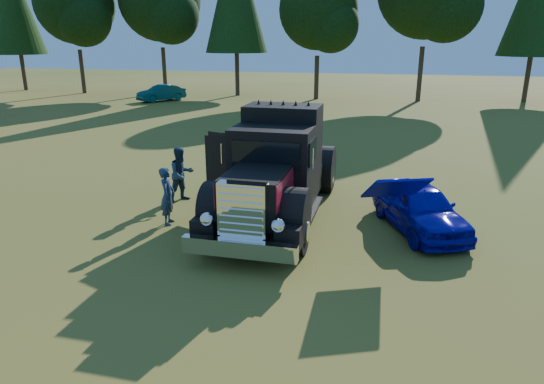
{
  "coord_description": "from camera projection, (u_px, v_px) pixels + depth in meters",
  "views": [
    {
      "loc": [
        1.97,
        -10.12,
        4.76
      ],
      "look_at": [
        -0.78,
        1.17,
        1.05
      ],
      "focal_mm": 32.0,
      "sensor_mm": 36.0,
      "label": 1
    }
  ],
  "objects": [
    {
      "name": "diamond_t_truck",
      "position": [
        276.0,
        174.0,
        12.99
      ],
      "size": [
        3.32,
        7.16,
        3.0
      ],
      "color": "black",
      "rests_on": "ground"
    },
    {
      "name": "ground",
      "position": [
        293.0,
        252.0,
        11.26
      ],
      "size": [
        120.0,
        120.0,
        0.0
      ],
      "primitive_type": "plane",
      "color": "#3C5117",
      "rests_on": "ground"
    },
    {
      "name": "distant_teal_car",
      "position": [
        161.0,
        93.0,
        38.01
      ],
      "size": [
        3.22,
        3.88,
        1.25
      ],
      "primitive_type": "imported",
      "rotation": [
        0.0,
        0.0,
        -0.6
      ],
      "color": "#093039",
      "rests_on": "ground"
    },
    {
      "name": "hotrod_coupe",
      "position": [
        419.0,
        207.0,
        12.4
      ],
      "size": [
        2.81,
        4.2,
        1.89
      ],
      "color": "#082AB6",
      "rests_on": "ground"
    },
    {
      "name": "spectator_near",
      "position": [
        168.0,
        196.0,
        12.78
      ],
      "size": [
        0.47,
        0.63,
        1.55
      ],
      "primitive_type": "imported",
      "rotation": [
        0.0,
        0.0,
        1.77
      ],
      "color": "#202B4B",
      "rests_on": "ground"
    },
    {
      "name": "spectator_far",
      "position": [
        181.0,
        174.0,
        14.62
      ],
      "size": [
        0.99,
        1.02,
        1.66
      ],
      "primitive_type": "imported",
      "rotation": [
        0.0,
        0.0,
        0.93
      ],
      "color": "#1F2D49",
      "rests_on": "ground"
    }
  ]
}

